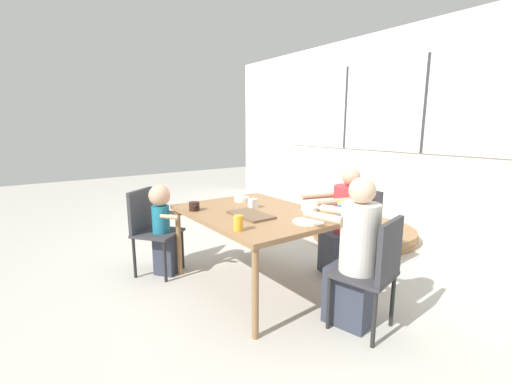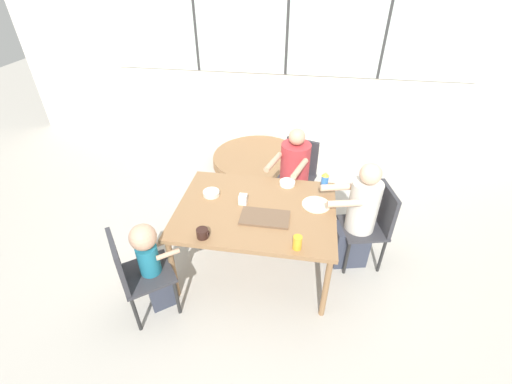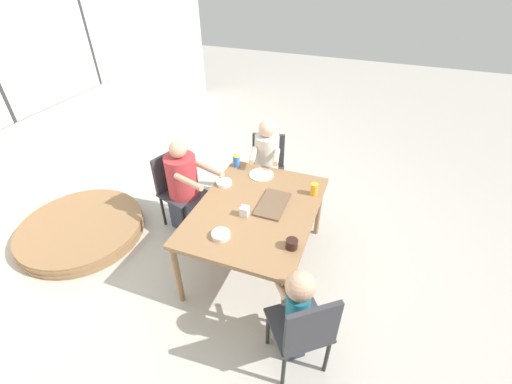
{
  "view_description": "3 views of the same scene",
  "coord_description": "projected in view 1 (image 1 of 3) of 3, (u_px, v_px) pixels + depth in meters",
  "views": [
    {
      "loc": [
        2.43,
        -1.74,
        1.48
      ],
      "look_at": [
        0.0,
        0.0,
        0.9
      ],
      "focal_mm": 24.0,
      "sensor_mm": 36.0,
      "label": 1
    },
    {
      "loc": [
        0.38,
        -2.37,
        2.59
      ],
      "look_at": [
        0.0,
        0.0,
        0.9
      ],
      "focal_mm": 24.0,
      "sensor_mm": 36.0,
      "label": 2
    },
    {
      "loc": [
        -2.25,
        -0.84,
        2.65
      ],
      "look_at": [
        0.0,
        0.0,
        0.9
      ],
      "focal_mm": 24.0,
      "sensor_mm": 36.0,
      "label": 3
    }
  ],
  "objects": [
    {
      "name": "ground_plane",
      "position": [
        256.0,
        285.0,
        3.21
      ],
      "size": [
        16.0,
        16.0,
        0.0
      ],
      "primitive_type": "plane",
      "color": "#B2ADA3"
    },
    {
      "name": "wall_back_with_windows",
      "position": [
        425.0,
        129.0,
        4.52
      ],
      "size": [
        8.4,
        0.08,
        2.8
      ],
      "color": "silver",
      "rests_on": "ground_plane"
    },
    {
      "name": "dining_table",
      "position": [
        256.0,
        218.0,
        3.09
      ],
      "size": [
        1.41,
        1.05,
        0.72
      ],
      "color": "olive",
      "rests_on": "ground_plane"
    },
    {
      "name": "chair_for_woman_green_shirt",
      "position": [
        376.0,
        266.0,
        2.4
      ],
      "size": [
        0.48,
        0.48,
        0.85
      ],
      "rotation": [
        0.0,
        0.0,
        -4.48
      ],
      "color": "#333338",
      "rests_on": "ground_plane"
    },
    {
      "name": "chair_for_man_blue_shirt",
      "position": [
        360.0,
        223.0,
        3.47
      ],
      "size": [
        0.5,
        0.5,
        0.85
      ],
      "rotation": [
        0.0,
        0.0,
        -3.44
      ],
      "color": "#333338",
      "rests_on": "ground_plane"
    },
    {
      "name": "chair_for_toddler",
      "position": [
        149.0,
        224.0,
        3.43
      ],
      "size": [
        0.56,
        0.56,
        0.85
      ],
      "rotation": [
        0.0,
        0.0,
        -0.91
      ],
      "color": "#333338",
      "rests_on": "ground_plane"
    },
    {
      "name": "person_woman_green_shirt",
      "position": [
        354.0,
        259.0,
        2.5
      ],
      "size": [
        0.54,
        0.38,
        1.13
      ],
      "rotation": [
        0.0,
        0.0,
        -4.48
      ],
      "color": "#333847",
      "rests_on": "ground_plane"
    },
    {
      "name": "person_man_blue_shirt",
      "position": [
        346.0,
        227.0,
        3.42
      ],
      "size": [
        0.48,
        0.65,
        1.07
      ],
      "rotation": [
        0.0,
        0.0,
        -3.44
      ],
      "color": "#333847",
      "rests_on": "ground_plane"
    },
    {
      "name": "person_toddler",
      "position": [
        163.0,
        227.0,
        3.39
      ],
      "size": [
        0.35,
        0.33,
        0.91
      ],
      "rotation": [
        0.0,
        0.0,
        -0.91
      ],
      "color": "#333847",
      "rests_on": "ground_plane"
    },
    {
      "name": "food_tray_dark",
      "position": [
        251.0,
        215.0,
        2.93
      ],
      "size": [
        0.42,
        0.24,
        0.02
      ],
      "color": "brown",
      "rests_on": "dining_table"
    },
    {
      "name": "coffee_mug",
      "position": [
        194.0,
        206.0,
        3.11
      ],
      "size": [
        0.1,
        0.1,
        0.08
      ],
      "color": "black",
      "rests_on": "dining_table"
    },
    {
      "name": "sippy_cup",
      "position": [
        341.0,
        209.0,
        2.84
      ],
      "size": [
        0.07,
        0.07,
        0.16
      ],
      "color": "blue",
      "rests_on": "dining_table"
    },
    {
      "name": "juice_glass",
      "position": [
        238.0,
        223.0,
        2.5
      ],
      "size": [
        0.07,
        0.07,
        0.12
      ],
      "color": "gold",
      "rests_on": "dining_table"
    },
    {
      "name": "milk_carton_small",
      "position": [
        253.0,
        203.0,
        3.2
      ],
      "size": [
        0.07,
        0.07,
        0.09
      ],
      "color": "silver",
      "rests_on": "dining_table"
    },
    {
      "name": "bowl_white_shallow",
      "position": [
        309.0,
        208.0,
        3.12
      ],
      "size": [
        0.15,
        0.15,
        0.04
      ],
      "color": "white",
      "rests_on": "dining_table"
    },
    {
      "name": "bowl_cereal",
      "position": [
        242.0,
        199.0,
        3.51
      ],
      "size": [
        0.15,
        0.15,
        0.04
      ],
      "color": "silver",
      "rests_on": "dining_table"
    },
    {
      "name": "plate_tortillas",
      "position": [
        308.0,
        222.0,
        2.73
      ],
      "size": [
        0.25,
        0.25,
        0.01
      ],
      "color": "beige",
      "rests_on": "dining_table"
    },
    {
      "name": "folded_table_stack",
      "position": [
        363.0,
        233.0,
        4.55
      ],
      "size": [
        1.33,
        1.33,
        0.15
      ],
      "color": "olive",
      "rests_on": "ground_plane"
    }
  ]
}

